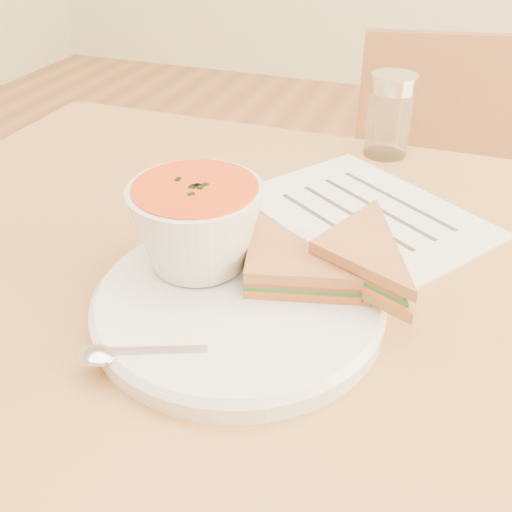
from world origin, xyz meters
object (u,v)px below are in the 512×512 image
at_px(plate, 238,303).
at_px(soup_bowl, 198,229).
at_px(chair_far, 432,252).
at_px(dining_table, 277,479).
at_px(condiment_shaker, 389,116).

xyz_separation_m(plate, soup_bowl, (-0.05, 0.03, 0.05)).
bearing_deg(chair_far, plate, 65.96).
height_order(dining_table, chair_far, chair_far).
xyz_separation_m(chair_far, condiment_shaker, (-0.09, -0.30, 0.40)).
height_order(soup_bowl, condiment_shaker, condiment_shaker).
xyz_separation_m(dining_table, soup_bowl, (-0.07, -0.06, 0.43)).
bearing_deg(plate, condiment_shaker, 80.20).
xyz_separation_m(plate, condiment_shaker, (0.07, 0.40, 0.05)).
distance_m(dining_table, chair_far, 0.63).
bearing_deg(condiment_shaker, chair_far, 72.90).
bearing_deg(condiment_shaker, soup_bowl, -108.16).
bearing_deg(chair_far, soup_bowl, 61.29).
height_order(plate, condiment_shaker, condiment_shaker).
bearing_deg(chair_far, dining_table, 65.50).
distance_m(dining_table, soup_bowl, 0.44).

